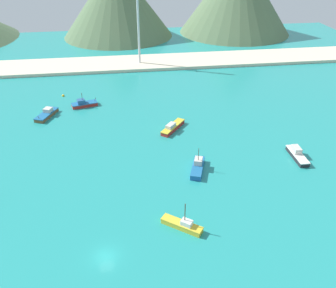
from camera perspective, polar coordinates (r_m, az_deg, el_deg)
ground at (r=92.09m, az=-9.60°, el=-3.19°), size 260.00×280.00×0.50m
fishing_boat_0 at (r=119.37m, az=-18.35°, el=4.45°), size 6.54×9.98×2.41m
fishing_boat_2 at (r=98.26m, az=19.46°, el=-1.54°), size 2.56×9.16×2.54m
fishing_boat_4 at (r=72.61m, az=2.27°, el=-12.45°), size 7.93×6.72×6.15m
fishing_boat_5 at (r=123.18m, az=-12.95°, el=6.12°), size 8.71×4.97×4.71m
fishing_boat_6 at (r=105.54m, az=0.71°, el=2.64°), size 8.20×9.66×2.33m
fishing_boat_7 at (r=88.27m, az=4.65°, el=-3.55°), size 5.31×9.31×5.87m
buoy_0 at (r=132.98m, az=-16.00°, el=7.23°), size 0.92×0.92×0.92m
beach_strip at (r=160.46m, az=-9.58°, el=12.14°), size 247.00×19.62×1.20m
radio_tower at (r=154.85m, az=-4.67°, el=18.40°), size 3.49×2.80×34.94m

